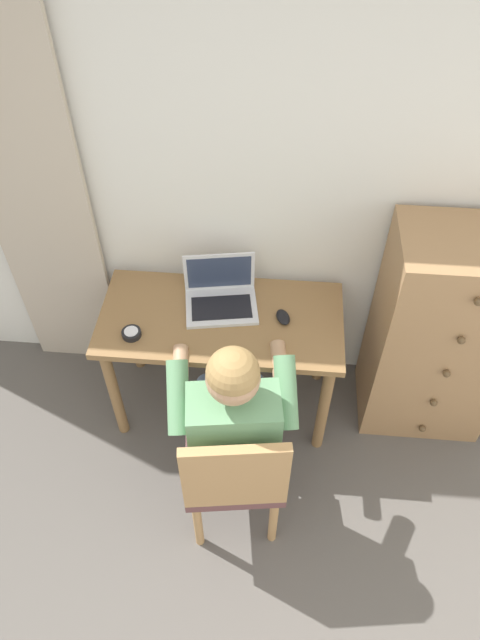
% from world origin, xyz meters
% --- Properties ---
extents(wall_back, '(4.80, 0.05, 2.50)m').
position_xyz_m(wall_back, '(0.00, 2.20, 1.25)').
color(wall_back, silver).
rests_on(wall_back, ground_plane).
extents(curtain_panel, '(0.50, 0.03, 2.26)m').
position_xyz_m(curtain_panel, '(-1.22, 2.13, 1.13)').
color(curtain_panel, '#BCAD99').
rests_on(curtain_panel, ground_plane).
extents(desk, '(1.16, 0.56, 0.71)m').
position_xyz_m(desk, '(-0.33, 1.85, 0.60)').
color(desk, olive).
rests_on(desk, ground_plane).
extents(dresser, '(0.62, 0.47, 1.20)m').
position_xyz_m(dresser, '(0.73, 1.92, 0.60)').
color(dresser, '#9E754C').
rests_on(dresser, ground_plane).
extents(chair, '(0.47, 0.45, 0.89)m').
position_xyz_m(chair, '(-0.21, 1.16, 0.50)').
color(chair, brown).
rests_on(chair, ground_plane).
extents(person_seated, '(0.58, 0.62, 1.20)m').
position_xyz_m(person_seated, '(-0.23, 1.34, 0.68)').
color(person_seated, '#6B84AD').
rests_on(person_seated, ground_plane).
extents(laptop, '(0.38, 0.30, 0.24)m').
position_xyz_m(laptop, '(-0.34, 1.95, 0.76)').
color(laptop, silver).
rests_on(laptop, desk).
extents(computer_mouse, '(0.09, 0.11, 0.03)m').
position_xyz_m(computer_mouse, '(-0.04, 1.86, 0.73)').
color(computer_mouse, black).
rests_on(computer_mouse, desk).
extents(desk_clock, '(0.09, 0.09, 0.03)m').
position_xyz_m(desk_clock, '(-0.73, 1.70, 0.73)').
color(desk_clock, black).
rests_on(desk_clock, desk).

